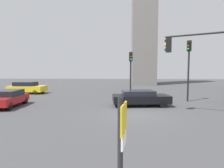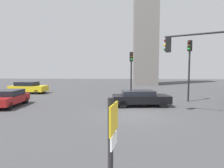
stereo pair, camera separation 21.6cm
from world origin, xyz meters
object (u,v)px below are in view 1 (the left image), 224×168
object	(u,v)px
car_3	(140,98)
car_1	(8,98)
direction_sign	(121,151)
traffic_light_0	(202,55)
car_2	(27,87)
traffic_light_1	(131,66)
traffic_light_2	(189,60)

from	to	relation	value
car_3	car_1	bearing A→B (deg)	178.34
direction_sign	traffic_light_0	distance (m)	10.47
car_1	car_2	world-z (taller)	car_2
direction_sign	car_1	world-z (taller)	direction_sign
car_1	car_3	distance (m)	10.95
traffic_light_1	traffic_light_2	world-z (taller)	traffic_light_2
traffic_light_0	car_3	bearing A→B (deg)	-18.65
traffic_light_0	traffic_light_2	distance (m)	6.03
direction_sign	car_1	bearing A→B (deg)	138.17
car_3	traffic_light_2	bearing A→B (deg)	21.22
traffic_light_2	direction_sign	bearing A→B (deg)	21.16
traffic_light_1	car_2	size ratio (longest dim) A/B	1.08
traffic_light_0	traffic_light_1	size ratio (longest dim) A/B	1.12
car_1	car_2	bearing A→B (deg)	-166.19
car_2	traffic_light_2	bearing A→B (deg)	-12.75
direction_sign	traffic_light_1	world-z (taller)	traffic_light_1
traffic_light_2	car_1	size ratio (longest dim) A/B	1.39
car_2	traffic_light_1	bearing A→B (deg)	-8.99
direction_sign	car_3	world-z (taller)	direction_sign
direction_sign	car_2	size ratio (longest dim) A/B	0.52
traffic_light_0	car_1	bearing A→B (deg)	15.64
direction_sign	car_3	bearing A→B (deg)	91.45
traffic_light_0	traffic_light_2	bearing A→B (deg)	-76.79
traffic_light_0	car_3	distance (m)	5.88
car_1	car_3	world-z (taller)	car_1
traffic_light_2	traffic_light_1	bearing A→B (deg)	-69.35
direction_sign	traffic_light_0	world-z (taller)	traffic_light_0
traffic_light_2	car_1	xyz separation A→B (m)	(-15.71, -3.32, -3.28)
car_1	car_3	bearing A→B (deg)	89.74
direction_sign	traffic_light_2	bearing A→B (deg)	75.43
car_2	car_3	distance (m)	15.68
traffic_light_0	car_1	xyz separation A→B (m)	(-14.40, 2.57, -3.27)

